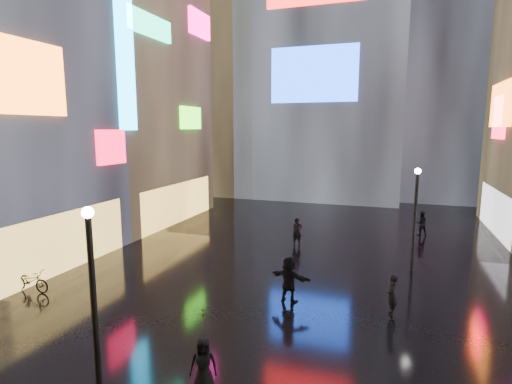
% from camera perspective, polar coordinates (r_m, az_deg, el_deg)
% --- Properties ---
extents(ground, '(140.00, 140.00, 0.00)m').
position_cam_1_polar(ground, '(22.05, 6.89, -9.79)').
color(ground, black).
rests_on(ground, ground).
extents(building_left_far, '(10.28, 12.00, 22.00)m').
position_cam_1_polar(building_left_far, '(33.53, -19.03, 15.23)').
color(building_left_far, black).
rests_on(building_left_far, ground).
extents(tower_flank_right, '(12.00, 12.00, 34.00)m').
position_cam_1_polar(tower_flank_right, '(47.71, 25.94, 20.17)').
color(tower_flank_right, black).
rests_on(tower_flank_right, ground).
extents(tower_flank_left, '(10.00, 10.00, 26.00)m').
position_cam_1_polar(tower_flank_left, '(46.58, -4.44, 16.31)').
color(tower_flank_left, black).
rests_on(tower_flank_left, ground).
extents(lamp_near, '(0.30, 0.30, 5.20)m').
position_cam_1_polar(lamp_near, '(11.27, -22.24, -13.26)').
color(lamp_near, black).
rests_on(lamp_near, ground).
extents(lamp_far, '(0.30, 0.30, 5.20)m').
position_cam_1_polar(lamp_far, '(21.26, 21.79, -2.86)').
color(lamp_far, black).
rests_on(lamp_far, ground).
extents(pedestrian_4, '(0.87, 0.71, 1.53)m').
position_cam_1_polar(pedestrian_4, '(11.89, -7.53, -23.20)').
color(pedestrian_4, black).
rests_on(pedestrian_4, ground).
extents(pedestrian_5, '(1.86, 0.98, 1.91)m').
position_cam_1_polar(pedestrian_5, '(16.86, 4.74, -12.33)').
color(pedestrian_5, black).
rests_on(pedestrian_5, ground).
extents(pedestrian_6, '(0.74, 0.66, 1.70)m').
position_cam_1_polar(pedestrian_6, '(24.64, 5.91, -5.68)').
color(pedestrian_6, black).
rests_on(pedestrian_6, ground).
extents(pedestrian_7, '(0.92, 0.79, 1.63)m').
position_cam_1_polar(pedestrian_7, '(29.01, 22.53, -4.16)').
color(pedestrian_7, black).
rests_on(pedestrian_7, ground).
extents(umbrella_2, '(1.29, 1.29, 0.85)m').
position_cam_1_polar(umbrella_2, '(11.30, -7.66, -18.08)').
color(umbrella_2, black).
rests_on(umbrella_2, pedestrian_4).
extents(bicycle, '(1.92, 0.74, 0.99)m').
position_cam_1_polar(bicycle, '(20.46, -29.54, -10.98)').
color(bicycle, black).
rests_on(bicycle, ground).
extents(pedestrian_8, '(0.39, 0.59, 1.60)m').
position_cam_1_polar(pedestrian_8, '(16.57, 18.88, -13.77)').
color(pedestrian_8, black).
rests_on(pedestrian_8, ground).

